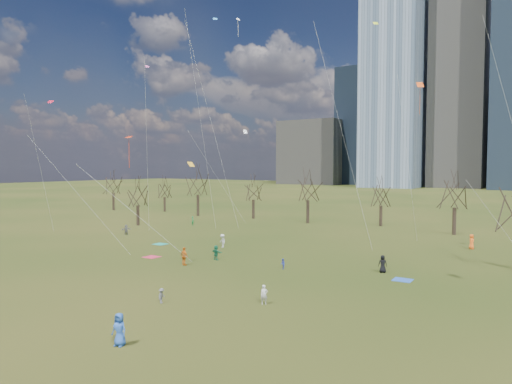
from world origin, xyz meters
The scene contains 18 objects.
ground centered at (0.00, 0.00, 0.00)m, with size 500.00×500.00×0.00m, color black.
downtown_skyline centered at (-2.43, 210.64, 39.01)m, with size 212.50×78.00×118.00m.
bare_tree_row centered at (-0.09, 37.22, 6.12)m, with size 113.04×29.80×9.50m.
blanket_teal centered at (-13.35, 10.21, 0.01)m, with size 1.60×1.50×0.03m, color #178B7E.
blanket_navy centered at (17.70, 8.02, 0.01)m, with size 1.60×1.50×0.03m, color #244DA8.
blanket_crimson centered at (-8.21, 3.59, 0.01)m, with size 1.60×1.50×0.03m, color #BF2644.
person_0 centered at (8.34, -15.23, 0.92)m, with size 0.90×0.59×1.84m, color #2752AA.
person_1 centered at (11.12, -4.44, 0.70)m, with size 0.51×0.33×1.40m, color silver.
person_3 centered at (4.69, -8.19, 0.55)m, with size 0.71×0.41×1.09m, color #5C5D61.
person_4 centered at (-2.41, 2.34, 0.92)m, with size 1.07×0.45×1.83m, color orange.
person_5 centered at (-1.33, 6.17, 0.79)m, with size 1.46×0.46×1.57m, color #166645.
person_6 centered at (15.39, 9.84, 0.83)m, with size 0.81×0.53×1.66m, color black.
person_8 centered at (6.77, 6.16, 0.51)m, with size 0.49×0.39×1.02m, color #2A3BB7.
person_9 centered at (-5.29, 12.64, 0.82)m, with size 1.05×0.61×1.63m, color silver.
person_11 centered at (-23.20, 13.36, 0.76)m, with size 1.40×0.45×1.51m, color slate.
person_12 centered at (20.73, 27.72, 0.90)m, with size 0.88×0.57×1.80m, color orange.
person_13 centered at (-22.13, 26.92, 0.77)m, with size 0.56×0.37×1.54m, color #1B7A38.
kites_airborne centered at (0.97, 10.73, 12.25)m, with size 56.60×34.50×28.72m.
Camera 1 is at (27.93, -32.03, 9.89)m, focal length 32.00 mm.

